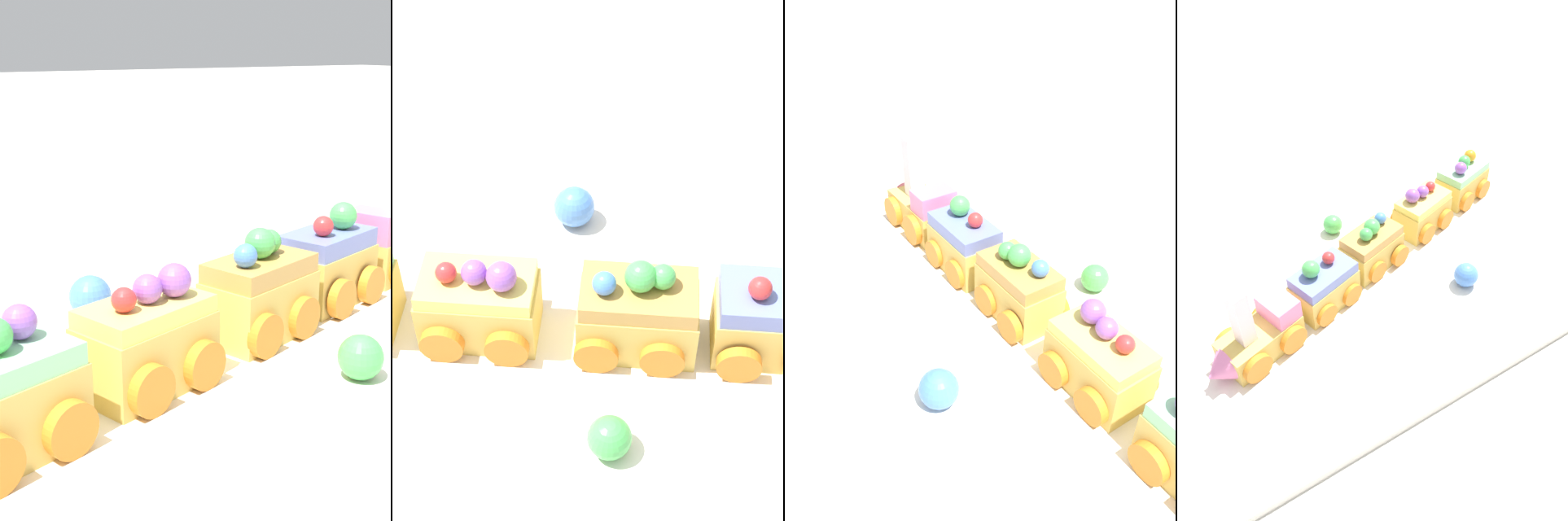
# 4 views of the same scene
# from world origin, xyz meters

# --- Properties ---
(ground_plane) EXTENTS (10.00, 10.00, 0.00)m
(ground_plane) POSITION_xyz_m (0.00, 0.00, 0.00)
(ground_plane) COLOR beige
(display_board) EXTENTS (0.84, 0.38, 0.01)m
(display_board) POSITION_xyz_m (0.00, 0.00, 0.01)
(display_board) COLOR white
(display_board) RESTS_ON ground_plane
(cake_car_blueberry) EXTENTS (0.09, 0.08, 0.08)m
(cake_car_blueberry) POSITION_xyz_m (0.09, -0.00, 0.04)
(cake_car_blueberry) COLOR #E0BC56
(cake_car_blueberry) RESTS_ON display_board
(cake_car_caramel) EXTENTS (0.09, 0.08, 0.08)m
(cake_car_caramel) POSITION_xyz_m (-0.00, -0.03, 0.04)
(cake_car_caramel) COLOR #E0BC56
(cake_car_caramel) RESTS_ON display_board
(cake_car_lemon) EXTENTS (0.09, 0.08, 0.07)m
(cake_car_lemon) POSITION_xyz_m (-0.10, -0.06, 0.04)
(cake_car_lemon) COLOR #E0BC56
(cake_car_lemon) RESTS_ON display_board
(gumball_green) EXTENTS (0.03, 0.03, 0.03)m
(gumball_green) POSITION_xyz_m (0.01, -0.11, 0.03)
(gumball_green) COLOR #4CBC56
(gumball_green) RESTS_ON display_board
(gumball_blue) EXTENTS (0.03, 0.03, 0.03)m
(gumball_blue) POSITION_xyz_m (-0.08, 0.07, 0.03)
(gumball_blue) COLOR #4C84E0
(gumball_blue) RESTS_ON display_board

